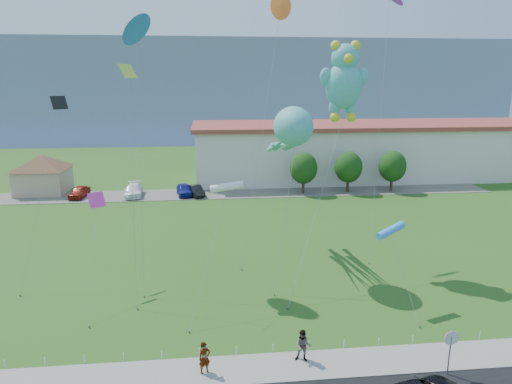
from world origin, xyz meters
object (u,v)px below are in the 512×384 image
at_px(parked_car_white, 134,190).
at_px(parked_car_blue, 184,190).
at_px(pedestrian_right, 303,346).
at_px(pedestrian_left, 204,358).
at_px(warehouse, 392,149).
at_px(octopus_kite, 290,134).
at_px(pavilion, 42,170).
at_px(parked_car_black, 196,191).
at_px(teddy_bear_kite, 344,80).
at_px(parked_car_red, 79,192).
at_px(stop_sign, 451,342).

height_order(parked_car_white, parked_car_blue, parked_car_white).
bearing_deg(pedestrian_right, pedestrian_left, -156.98).
height_order(warehouse, octopus_kite, octopus_kite).
distance_m(pavilion, pedestrian_left, 46.12).
relative_size(pedestrian_left, octopus_kite, 0.13).
xyz_separation_m(parked_car_black, teddy_bear_kite, (12.16, -22.40, 13.84)).
xyz_separation_m(pedestrian_right, parked_car_white, (-14.38, 37.17, -0.16)).
height_order(pavilion, parked_car_blue, pavilion).
xyz_separation_m(pedestrian_right, parked_car_black, (-6.41, 36.45, -0.25)).
relative_size(pavilion, pedestrian_right, 5.29).
bearing_deg(parked_car_black, parked_car_red, 160.77).
bearing_deg(pedestrian_left, stop_sign, -27.47).
bearing_deg(pavilion, parked_car_black, -11.05).
xyz_separation_m(parked_car_blue, octopus_kite, (9.46, -23.60, 9.72)).
bearing_deg(pedestrian_left, parked_car_black, 70.80).
relative_size(warehouse, octopus_kite, 4.81).
bearing_deg(parked_car_white, octopus_kite, -60.46).
bearing_deg(parked_car_black, pedestrian_right, -96.61).
relative_size(pedestrian_left, parked_car_red, 0.40).
bearing_deg(parked_car_white, pedestrian_left, -80.29).
height_order(warehouse, teddy_bear_kite, teddy_bear_kite).
height_order(parked_car_blue, octopus_kite, octopus_kite).
distance_m(pedestrian_left, parked_car_black, 36.97).
relative_size(warehouse, stop_sign, 24.40).
distance_m(pavilion, stop_sign, 53.90).
relative_size(pavilion, warehouse, 0.15).
height_order(pedestrian_right, parked_car_blue, pedestrian_right).
height_order(pedestrian_right, parked_car_red, pedestrian_right).
relative_size(pavilion, parked_car_black, 2.30).
bearing_deg(octopus_kite, parked_car_black, 108.85).
bearing_deg(warehouse, parked_car_blue, -163.19).
bearing_deg(parked_car_white, stop_sign, -65.27).
bearing_deg(stop_sign, teddy_bear_kite, 94.69).
xyz_separation_m(pavilion, stop_sign, (33.50, -42.21, -1.15)).
distance_m(warehouse, octopus_kite, 40.29).
bearing_deg(teddy_bear_kite, parked_car_white, 131.05).
distance_m(warehouse, parked_car_red, 45.72).
bearing_deg(teddy_bear_kite, stop_sign, -85.31).
bearing_deg(octopus_kite, parked_car_blue, 111.83).
relative_size(stop_sign, parked_car_blue, 0.58).
bearing_deg(parked_car_blue, stop_sign, -78.25).
bearing_deg(stop_sign, pavilion, 128.44).
bearing_deg(parked_car_black, parked_car_blue, 148.86).
distance_m(pavilion, warehouse, 50.37).
height_order(warehouse, stop_sign, warehouse).
xyz_separation_m(pedestrian_right, teddy_bear_kite, (5.75, 14.05, 13.59)).
distance_m(pavilion, pedestrian_right, 48.30).
relative_size(warehouse, parked_car_black, 15.25).
height_order(pavilion, octopus_kite, octopus_kite).
bearing_deg(teddy_bear_kite, parked_car_black, 118.50).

